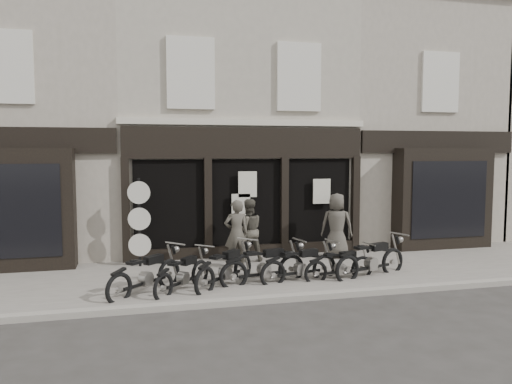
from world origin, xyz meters
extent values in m
plane|color=#2D2B28|center=(0.00, 0.00, 0.00)|extent=(90.00, 90.00, 0.00)
cube|color=#645E58|center=(0.00, 0.90, 0.06)|extent=(30.00, 4.20, 0.12)
cube|color=gray|center=(0.00, -1.25, 0.07)|extent=(30.00, 0.25, 0.13)
cube|color=#A49C8C|center=(0.00, 6.00, 4.10)|extent=(7.20, 6.00, 8.20)
cube|color=black|center=(0.00, 2.92, 3.45)|extent=(7.10, 0.18, 0.90)
cube|color=black|center=(0.00, 2.98, 1.50)|extent=(6.50, 0.10, 2.95)
cube|color=black|center=(0.00, 2.91, 0.22)|extent=(7.10, 0.20, 0.44)
cube|color=#BEB6A5|center=(0.00, 2.95, 4.05)|extent=(7.30, 0.22, 0.18)
cube|color=beige|center=(-1.60, 2.95, 5.40)|extent=(1.35, 0.12, 2.00)
cube|color=black|center=(-1.60, 2.98, 5.40)|extent=(1.05, 0.06, 1.70)
cube|color=beige|center=(1.60, 2.95, 5.40)|extent=(1.35, 0.12, 2.00)
cube|color=black|center=(1.60, 2.98, 5.40)|extent=(1.05, 0.06, 1.70)
cube|color=black|center=(-3.45, 2.90, 1.55)|extent=(0.22, 0.22, 3.00)
cube|color=black|center=(-1.15, 2.90, 1.55)|extent=(0.22, 0.22, 3.00)
cube|color=black|center=(1.15, 2.90, 1.55)|extent=(0.22, 0.22, 3.00)
cube|color=black|center=(3.45, 2.90, 1.55)|extent=(0.22, 0.22, 3.00)
cube|color=beige|center=(0.00, 2.80, 2.25)|extent=(0.55, 0.04, 0.75)
cube|color=beige|center=(2.30, 2.80, 2.00)|extent=(0.55, 0.04, 0.75)
cube|color=beige|center=(-0.20, 2.80, 1.60)|extent=(0.55, 0.04, 0.75)
cube|color=#A09587|center=(-6.35, 6.00, 4.10)|extent=(5.50, 6.00, 8.20)
cube|color=black|center=(-6.35, 2.65, 1.70)|extent=(3.20, 0.70, 3.20)
cube|color=black|center=(-6.35, 2.30, 1.70)|extent=(2.60, 0.06, 2.40)
cube|color=black|center=(-6.35, 2.95, 3.50)|extent=(5.40, 0.16, 0.70)
cube|color=beige|center=(-6.35, 2.96, 5.40)|extent=(1.30, 0.10, 1.90)
cube|color=black|center=(-6.35, 2.99, 5.40)|extent=(1.00, 0.06, 1.60)
cube|color=#A09587|center=(6.35, 6.00, 4.10)|extent=(5.50, 6.00, 8.20)
cube|color=black|center=(6.35, 2.65, 1.70)|extent=(3.20, 0.70, 3.20)
cube|color=black|center=(6.35, 2.30, 1.70)|extent=(2.60, 0.06, 2.40)
cube|color=black|center=(6.35, 2.95, 3.50)|extent=(5.40, 0.16, 0.70)
cube|color=beige|center=(6.35, 2.96, 5.40)|extent=(1.30, 0.10, 1.90)
cube|color=black|center=(6.35, 2.99, 5.40)|extent=(1.00, 0.06, 1.60)
torus|color=black|center=(-2.46, 0.33, 0.35)|extent=(0.58, 0.56, 0.71)
torus|color=black|center=(-3.56, -0.71, 0.35)|extent=(0.58, 0.56, 0.71)
cube|color=black|center=(-3.01, -0.19, 0.31)|extent=(0.94, 0.89, 0.06)
cube|color=gray|center=(-2.99, -0.17, 0.39)|extent=(0.31, 0.31, 0.27)
cube|color=black|center=(-2.81, 0.00, 0.79)|extent=(0.47, 0.46, 0.18)
cube|color=black|center=(-3.24, -0.40, 0.83)|extent=(0.37, 0.37, 0.06)
cylinder|color=gray|center=(-2.29, 0.49, 1.04)|extent=(0.44, 0.47, 0.04)
torus|color=black|center=(-1.73, 0.32, 0.32)|extent=(0.49, 0.54, 0.65)
torus|color=black|center=(-2.65, -0.72, 0.32)|extent=(0.49, 0.54, 0.65)
cube|color=black|center=(-2.19, -0.20, 0.28)|extent=(0.79, 0.88, 0.06)
cube|color=gray|center=(-2.17, -0.19, 0.36)|extent=(0.28, 0.29, 0.25)
cube|color=black|center=(-2.02, -0.01, 0.72)|extent=(0.41, 0.44, 0.16)
cube|color=black|center=(-2.38, -0.42, 0.76)|extent=(0.33, 0.34, 0.06)
cylinder|color=gray|center=(-1.59, 0.48, 0.95)|extent=(0.44, 0.39, 0.03)
torus|color=black|center=(-0.66, 0.48, 0.35)|extent=(0.57, 0.56, 0.71)
torus|color=black|center=(-1.74, -0.58, 0.35)|extent=(0.57, 0.56, 0.71)
cube|color=black|center=(-1.20, -0.05, 0.31)|extent=(0.92, 0.90, 0.06)
cube|color=gray|center=(-1.18, -0.04, 0.39)|extent=(0.31, 0.31, 0.27)
cube|color=black|center=(-1.00, 0.14, 0.79)|extent=(0.47, 0.46, 0.18)
cube|color=black|center=(-1.42, -0.27, 0.83)|extent=(0.37, 0.37, 0.06)
cylinder|color=gray|center=(-0.49, 0.64, 1.04)|extent=(0.45, 0.46, 0.04)
torus|color=black|center=(0.48, 0.11, 0.35)|extent=(0.72, 0.25, 0.72)
torus|color=black|center=(-1.02, -0.23, 0.35)|extent=(0.72, 0.25, 0.72)
cube|color=black|center=(-0.27, -0.06, 0.31)|extent=(1.24, 0.32, 0.06)
cube|color=gray|center=(-0.25, -0.05, 0.40)|extent=(0.29, 0.24, 0.27)
cube|color=black|center=(0.00, 0.00, 0.80)|extent=(0.51, 0.28, 0.18)
cube|color=black|center=(-0.58, -0.13, 0.84)|extent=(0.35, 0.27, 0.06)
cylinder|color=gray|center=(0.70, 0.16, 1.05)|extent=(0.17, 0.61, 0.04)
torus|color=black|center=(1.33, 0.08, 0.34)|extent=(0.68, 0.24, 0.68)
torus|color=black|center=(-0.08, -0.25, 0.34)|extent=(0.68, 0.24, 0.68)
cube|color=black|center=(0.62, -0.09, 0.30)|extent=(1.17, 0.32, 0.06)
cube|color=gray|center=(0.64, -0.08, 0.38)|extent=(0.28, 0.23, 0.26)
cube|color=black|center=(0.88, -0.03, 0.76)|extent=(0.49, 0.27, 0.17)
cube|color=black|center=(0.33, -0.15, 0.80)|extent=(0.34, 0.26, 0.06)
cylinder|color=gray|center=(1.54, 0.13, 1.00)|extent=(0.17, 0.57, 0.04)
torus|color=black|center=(2.29, -0.04, 0.30)|extent=(0.62, 0.17, 0.62)
torus|color=black|center=(0.99, -0.24, 0.30)|extent=(0.62, 0.17, 0.62)
cube|color=black|center=(1.64, -0.14, 0.27)|extent=(1.07, 0.20, 0.05)
cube|color=gray|center=(1.65, -0.14, 0.34)|extent=(0.24, 0.19, 0.24)
cube|color=black|center=(1.87, -0.11, 0.68)|extent=(0.43, 0.21, 0.15)
cube|color=black|center=(1.37, -0.18, 0.72)|extent=(0.30, 0.22, 0.05)
cylinder|color=gray|center=(2.48, -0.02, 0.90)|extent=(0.11, 0.52, 0.03)
torus|color=black|center=(3.24, 0.16, 0.36)|extent=(0.73, 0.33, 0.74)
torus|color=black|center=(1.75, -0.35, 0.36)|extent=(0.73, 0.33, 0.74)
cube|color=black|center=(2.49, -0.10, 0.32)|extent=(1.24, 0.47, 0.06)
cube|color=gray|center=(2.51, -0.09, 0.41)|extent=(0.31, 0.27, 0.28)
cube|color=black|center=(2.76, 0.00, 0.82)|extent=(0.53, 0.33, 0.18)
cube|color=black|center=(2.19, -0.20, 0.86)|extent=(0.38, 0.31, 0.06)
cylinder|color=gray|center=(3.46, 0.23, 1.08)|extent=(0.24, 0.61, 0.04)
imported|color=#433F37|center=(-0.58, 1.58, 1.03)|extent=(0.67, 0.45, 1.81)
imported|color=#474339|center=(-0.12, 2.20, 1.00)|extent=(0.89, 0.71, 1.76)
imported|color=#433F38|center=(2.49, 2.06, 1.06)|extent=(1.08, 0.91, 1.88)
cylinder|color=black|center=(-3.09, 2.30, 0.03)|extent=(0.39, 0.39, 0.07)
cylinder|color=black|center=(-3.09, 2.30, 1.25)|extent=(0.08, 0.08, 2.50)
cylinder|color=black|center=(-3.09, 2.27, 2.12)|extent=(0.61, 0.16, 0.61)
cylinder|color=beige|center=(-3.09, 2.24, 2.12)|extent=(0.60, 0.12, 0.61)
cylinder|color=black|center=(-3.09, 2.27, 1.41)|extent=(0.61, 0.16, 0.61)
cylinder|color=beige|center=(-3.09, 2.24, 1.41)|extent=(0.60, 0.12, 0.61)
cylinder|color=black|center=(-3.09, 2.27, 0.71)|extent=(0.61, 0.16, 0.61)
cylinder|color=beige|center=(-3.09, 2.24, 0.71)|extent=(0.60, 0.12, 0.61)
camera|label=1|loc=(-3.20, -11.31, 3.27)|focal=35.00mm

